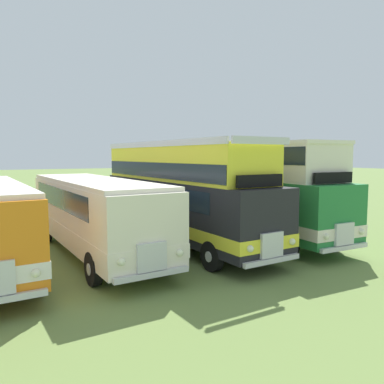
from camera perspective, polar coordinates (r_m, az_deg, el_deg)
ground_plane at (r=15.49m, az=-14.12°, el=-9.31°), size 200.00×200.00×0.00m
bus_third_in_row at (r=15.46m, az=-14.60°, el=-2.71°), size 3.11×10.60×2.99m
bus_fourth_in_row at (r=16.75m, az=-1.81°, el=0.19°), size 3.17×11.50×4.52m
bus_fifth_in_row at (r=18.46m, az=9.56°, el=0.94°), size 2.79×10.46×4.49m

